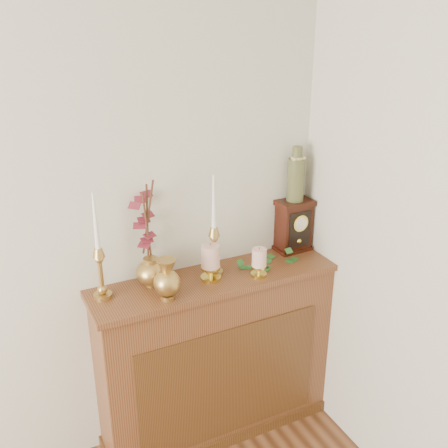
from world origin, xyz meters
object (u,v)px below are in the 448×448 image
bud_vase (167,280)px  ginger_jar (145,236)px  candlestick_left (100,265)px  candlestick_center (214,244)px  ceramic_vase (296,177)px  mantel_clock (294,226)px

bud_vase → ginger_jar: bearing=98.0°
ginger_jar → candlestick_left: bearing=-167.7°
candlestick_center → ceramic_vase: ceramic_vase is taller
bud_vase → ceramic_vase: ceramic_vase is taller
ginger_jar → mantel_clock: 0.82m
ceramic_vase → candlestick_left: bearing=-177.0°
candlestick_center → candlestick_left: bearing=177.8°
candlestick_left → mantel_clock: candlestick_left is taller
candlestick_left → mantel_clock: bearing=2.9°
ginger_jar → mantel_clock: bearing=0.2°
bud_vase → candlestick_left: bearing=151.3°
bud_vase → ceramic_vase: bearing=14.0°
bud_vase → mantel_clock: size_ratio=0.70×
mantel_clock → ceramic_vase: ceramic_vase is taller
ceramic_vase → ginger_jar: bearing=-179.7°
candlestick_left → ceramic_vase: ceramic_vase is taller
bud_vase → ceramic_vase: (0.78, 0.19, 0.31)m
mantel_clock → candlestick_center: bearing=-173.7°
bud_vase → mantel_clock: bearing=13.8°
mantel_clock → ceramic_vase: 0.27m
mantel_clock → candlestick_left: bearing=-179.2°
candlestick_left → ginger_jar: ginger_jar is taller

